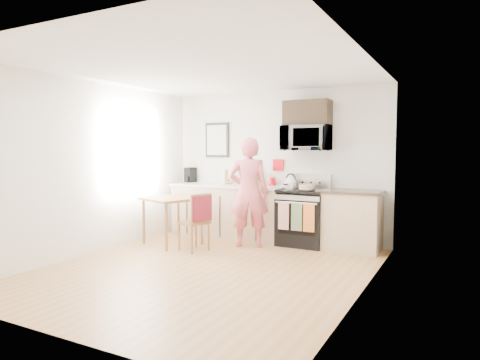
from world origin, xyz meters
The scene contains 28 objects.
floor centered at (0.00, 0.00, 0.00)m, with size 4.60×4.60×0.00m, color #A86E41.
back_wall centered at (0.00, 2.30, 1.30)m, with size 4.00×0.04×2.60m, color white.
front_wall centered at (0.00, -2.30, 1.30)m, with size 4.00×0.04×2.60m, color white.
left_wall centered at (-2.00, 0.00, 1.30)m, with size 0.04×4.60×2.60m, color white.
right_wall centered at (2.00, 0.00, 1.30)m, with size 0.04×4.60×2.60m, color white.
ceiling centered at (0.00, 0.00, 2.60)m, with size 4.00×4.60×0.04m, color white.
window centered at (-1.96, 0.80, 1.55)m, with size 0.06×1.40×1.50m.
cabinet_left centered at (-0.80, 2.00, 0.45)m, with size 2.10×0.60×0.90m, color tan.
countertop_left centered at (-0.80, 2.00, 0.92)m, with size 2.14×0.64×0.04m, color beige.
cabinet_right centered at (1.43, 2.00, 0.45)m, with size 0.84×0.60×0.90m, color tan.
countertop_right centered at (1.43, 2.00, 0.92)m, with size 0.88×0.64×0.04m, color black.
range centered at (0.63, 1.98, 0.44)m, with size 0.76×0.70×1.16m.
microwave centered at (0.63, 2.08, 1.76)m, with size 0.76×0.51×0.42m, color silver.
upper_cabinet centered at (0.63, 2.12, 2.18)m, with size 0.76×0.35×0.40m, color black.
wall_art centered at (-1.20, 2.28, 1.75)m, with size 0.50×0.04×0.65m.
wall_trivet centered at (0.05, 2.28, 1.30)m, with size 0.20×0.02×0.20m, color #A90E15.
person centered at (-0.12, 1.45, 0.89)m, with size 0.65×0.42×1.77m, color #C9374C.
dining_table centered at (-1.31, 1.02, 0.69)m, with size 0.93×0.93×0.78m.
chair centered at (-0.61, 0.75, 0.58)m, with size 0.52×0.49×0.90m.
knife_block centered at (-0.35, 2.22, 1.04)m, with size 0.09×0.13×0.21m, color brown.
utensil_crock centered at (-0.04, 2.22, 1.08)m, with size 0.11×0.11×0.34m.
fruit_bowl centered at (-0.91, 2.13, 0.98)m, with size 0.31×0.31×0.11m.
milk_carton centered at (-0.92, 2.05, 1.07)m, with size 0.10×0.10×0.27m, color tan.
coffee_maker centered at (-1.75, 2.17, 1.07)m, with size 0.19×0.25×0.29m.
bread_bag centered at (-0.23, 1.78, 0.99)m, with size 0.29×0.14×0.11m, color tan.
cake centered at (0.73, 1.81, 0.97)m, with size 0.28×0.28×0.09m.
kettle centered at (0.37, 2.05, 1.03)m, with size 0.20×0.20×0.25m.
pot centered at (0.44, 1.88, 0.97)m, with size 0.20×0.33×0.10m.
Camera 1 is at (2.98, -4.67, 1.58)m, focal length 32.00 mm.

